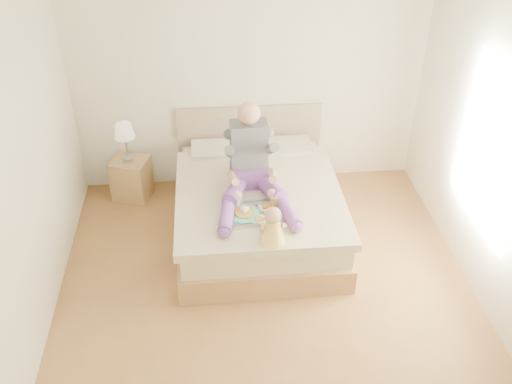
{
  "coord_description": "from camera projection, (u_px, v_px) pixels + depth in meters",
  "views": [
    {
      "loc": [
        -0.47,
        -3.89,
        3.94
      ],
      "look_at": [
        -0.05,
        0.62,
        0.8
      ],
      "focal_mm": 40.0,
      "sensor_mm": 36.0,
      "label": 1
    }
  ],
  "objects": [
    {
      "name": "baby",
      "position": [
        272.0,
        228.0,
        5.11
      ],
      "size": [
        0.25,
        0.34,
        0.38
      ],
      "rotation": [
        0.0,
        0.0,
        0.07
      ],
      "color": "#FFD950",
      "rests_on": "bed"
    },
    {
      "name": "nightstand",
      "position": [
        132.0,
        178.0,
        6.71
      ],
      "size": [
        0.49,
        0.46,
        0.49
      ],
      "rotation": [
        0.0,
        0.0,
        -0.3
      ],
      "color": "olive",
      "rests_on": "ground"
    },
    {
      "name": "lamp",
      "position": [
        124.0,
        133.0,
        6.37
      ],
      "size": [
        0.23,
        0.23,
        0.47
      ],
      "color": "#ABADB2",
      "rests_on": "nightstand"
    },
    {
      "name": "tray",
      "position": [
        255.0,
        212.0,
        5.51
      ],
      "size": [
        0.53,
        0.44,
        0.14
      ],
      "rotation": [
        0.0,
        0.0,
        0.09
      ],
      "color": "#ABADB2",
      "rests_on": "bed"
    },
    {
      "name": "room",
      "position": [
        279.0,
        162.0,
        4.61
      ],
      "size": [
        4.02,
        4.22,
        2.71
      ],
      "color": "brown",
      "rests_on": "ground"
    },
    {
      "name": "bed",
      "position": [
        257.0,
        204.0,
        6.17
      ],
      "size": [
        1.7,
        2.18,
        1.0
      ],
      "color": "olive",
      "rests_on": "ground"
    },
    {
      "name": "adult",
      "position": [
        251.0,
        167.0,
        5.72
      ],
      "size": [
        0.79,
        1.12,
        0.94
      ],
      "rotation": [
        0.0,
        0.0,
        0.03
      ],
      "color": "#68398F",
      "rests_on": "bed"
    }
  ]
}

